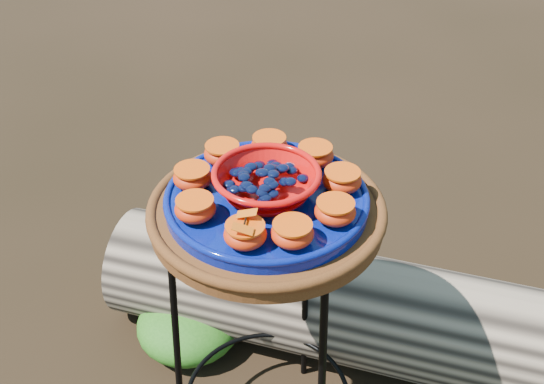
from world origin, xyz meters
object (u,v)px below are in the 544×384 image
at_px(plant_stand, 267,341).
at_px(terracotta_saucer, 267,214).
at_px(cobalt_plate, 267,201).
at_px(red_bowl, 267,184).
at_px(driftwood_log, 406,320).

bearing_deg(plant_stand, terracotta_saucer, 0.00).
distance_m(terracotta_saucer, cobalt_plate, 0.03).
distance_m(red_bowl, driftwood_log, 0.78).
bearing_deg(terracotta_saucer, plant_stand, 0.00).
relative_size(red_bowl, driftwood_log, 0.12).
xyz_separation_m(plant_stand, terracotta_saucer, (0.00, 0.00, 0.37)).
height_order(plant_stand, cobalt_plate, cobalt_plate).
height_order(terracotta_saucer, cobalt_plate, cobalt_plate).
xyz_separation_m(terracotta_saucer, driftwood_log, (0.23, 0.39, -0.56)).
bearing_deg(cobalt_plate, terracotta_saucer, 0.00).
height_order(terracotta_saucer, driftwood_log, terracotta_saucer).
xyz_separation_m(terracotta_saucer, red_bowl, (0.00, 0.00, 0.07)).
distance_m(plant_stand, cobalt_plate, 0.40).
distance_m(plant_stand, red_bowl, 0.44).
bearing_deg(terracotta_saucer, red_bowl, 0.00).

